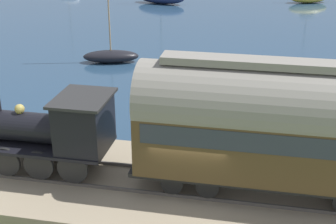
% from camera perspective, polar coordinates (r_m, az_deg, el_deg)
% --- Properties ---
extents(ground_plane, '(200.00, 200.00, 0.00)m').
position_cam_1_polar(ground_plane, '(16.80, 2.67, -10.95)').
color(ground_plane, '#476033').
extents(rail_embankment, '(5.89, 56.00, 0.60)m').
position_cam_1_polar(rail_embankment, '(16.97, 2.88, -9.59)').
color(rail_embankment, gray).
rests_on(rail_embankment, ground).
extents(steam_locomotive, '(2.26, 5.23, 3.24)m').
position_cam_1_polar(steam_locomotive, '(17.27, -13.37, -1.93)').
color(steam_locomotive, black).
rests_on(steam_locomotive, rail_embankment).
extents(passenger_coach, '(2.55, 9.69, 4.67)m').
position_cam_1_polar(passenger_coach, '(15.49, 13.50, -1.45)').
color(passenger_coach, black).
rests_on(passenger_coach, rail_embankment).
extents(sailboat_black, '(2.24, 3.94, 8.69)m').
position_cam_1_polar(sailboat_black, '(31.94, -6.97, 6.89)').
color(sailboat_black, black).
rests_on(sailboat_black, harbor_water).
extents(rowboat_far_out, '(1.94, 2.06, 0.32)m').
position_cam_1_polar(rowboat_far_out, '(23.80, -8.62, 0.07)').
color(rowboat_far_out, '#B7B2A3').
rests_on(rowboat_far_out, harbor_water).
extents(rowboat_off_pier, '(2.50, 2.40, 0.37)m').
position_cam_1_polar(rowboat_off_pier, '(25.93, 19.67, 0.98)').
color(rowboat_off_pier, silver).
rests_on(rowboat_off_pier, harbor_water).
extents(rowboat_near_shore, '(1.31, 2.66, 0.38)m').
position_cam_1_polar(rowboat_near_shore, '(28.14, 4.08, 4.07)').
color(rowboat_near_shore, silver).
rests_on(rowboat_near_shore, harbor_water).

